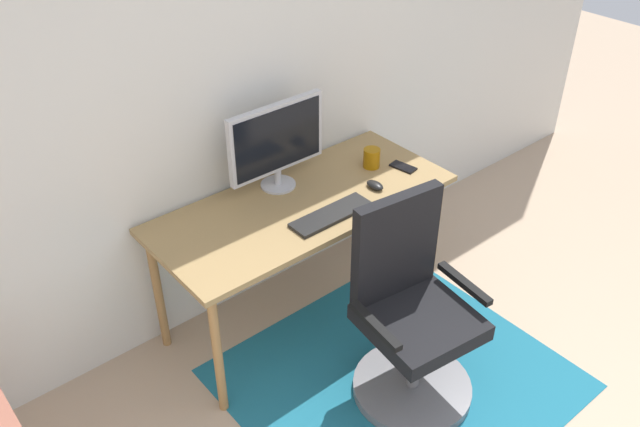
{
  "coord_description": "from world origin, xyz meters",
  "views": [
    {
      "loc": [
        -1.61,
        -0.37,
        2.56
      ],
      "look_at": [
        -0.01,
        1.55,
        0.84
      ],
      "focal_mm": 37.5,
      "sensor_mm": 36.0,
      "label": 1
    }
  ],
  "objects_px": {
    "desk": "(303,213)",
    "keyboard": "(331,215)",
    "computer_mouse": "(375,185)",
    "cell_phone": "(403,167)",
    "coffee_cup": "(372,158)",
    "office_chair": "(410,325)",
    "monitor": "(277,141)"
  },
  "relations": [
    {
      "from": "monitor",
      "to": "keyboard",
      "type": "xyz_separation_m",
      "value": [
        0.03,
        -0.38,
        -0.25
      ]
    },
    {
      "from": "computer_mouse",
      "to": "cell_phone",
      "type": "distance_m",
      "value": 0.26
    },
    {
      "from": "coffee_cup",
      "to": "office_chair",
      "type": "bearing_deg",
      "value": -120.42
    },
    {
      "from": "monitor",
      "to": "computer_mouse",
      "type": "relative_size",
      "value": 5.27
    },
    {
      "from": "keyboard",
      "to": "coffee_cup",
      "type": "relative_size",
      "value": 4.1
    },
    {
      "from": "desk",
      "to": "cell_phone",
      "type": "relative_size",
      "value": 11.03
    },
    {
      "from": "keyboard",
      "to": "coffee_cup",
      "type": "bearing_deg",
      "value": 24.96
    },
    {
      "from": "computer_mouse",
      "to": "coffee_cup",
      "type": "height_order",
      "value": "coffee_cup"
    },
    {
      "from": "keyboard",
      "to": "office_chair",
      "type": "height_order",
      "value": "office_chair"
    },
    {
      "from": "computer_mouse",
      "to": "cell_phone",
      "type": "xyz_separation_m",
      "value": [
        0.26,
        0.05,
        -0.01
      ]
    },
    {
      "from": "monitor",
      "to": "computer_mouse",
      "type": "bearing_deg",
      "value": -42.39
    },
    {
      "from": "coffee_cup",
      "to": "cell_phone",
      "type": "height_order",
      "value": "coffee_cup"
    },
    {
      "from": "keyboard",
      "to": "cell_phone",
      "type": "bearing_deg",
      "value": 9.51
    },
    {
      "from": "coffee_cup",
      "to": "office_chair",
      "type": "height_order",
      "value": "office_chair"
    },
    {
      "from": "desk",
      "to": "computer_mouse",
      "type": "bearing_deg",
      "value": -21.69
    },
    {
      "from": "keyboard",
      "to": "cell_phone",
      "type": "xyz_separation_m",
      "value": [
        0.59,
        0.1,
        -0.0
      ]
    },
    {
      "from": "desk",
      "to": "office_chair",
      "type": "relative_size",
      "value": 1.52
    },
    {
      "from": "office_chair",
      "to": "coffee_cup",
      "type": "bearing_deg",
      "value": 66.87
    },
    {
      "from": "cell_phone",
      "to": "keyboard",
      "type": "bearing_deg",
      "value": 179.22
    },
    {
      "from": "computer_mouse",
      "to": "coffee_cup",
      "type": "distance_m",
      "value": 0.22
    },
    {
      "from": "monitor",
      "to": "office_chair",
      "type": "relative_size",
      "value": 0.54
    },
    {
      "from": "cell_phone",
      "to": "computer_mouse",
      "type": "bearing_deg",
      "value": -179.39
    },
    {
      "from": "computer_mouse",
      "to": "office_chair",
      "type": "bearing_deg",
      "value": -117.76
    },
    {
      "from": "office_chair",
      "to": "monitor",
      "type": "bearing_deg",
      "value": 101.1
    },
    {
      "from": "keyboard",
      "to": "office_chair",
      "type": "relative_size",
      "value": 0.42
    },
    {
      "from": "keyboard",
      "to": "cell_phone",
      "type": "height_order",
      "value": "keyboard"
    },
    {
      "from": "desk",
      "to": "coffee_cup",
      "type": "height_order",
      "value": "coffee_cup"
    },
    {
      "from": "monitor",
      "to": "office_chair",
      "type": "distance_m",
      "value": 1.09
    },
    {
      "from": "desk",
      "to": "keyboard",
      "type": "xyz_separation_m",
      "value": [
        0.02,
        -0.19,
        0.08
      ]
    },
    {
      "from": "monitor",
      "to": "coffee_cup",
      "type": "relative_size",
      "value": 5.22
    },
    {
      "from": "coffee_cup",
      "to": "office_chair",
      "type": "relative_size",
      "value": 0.1
    },
    {
      "from": "keyboard",
      "to": "computer_mouse",
      "type": "height_order",
      "value": "computer_mouse"
    }
  ]
}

